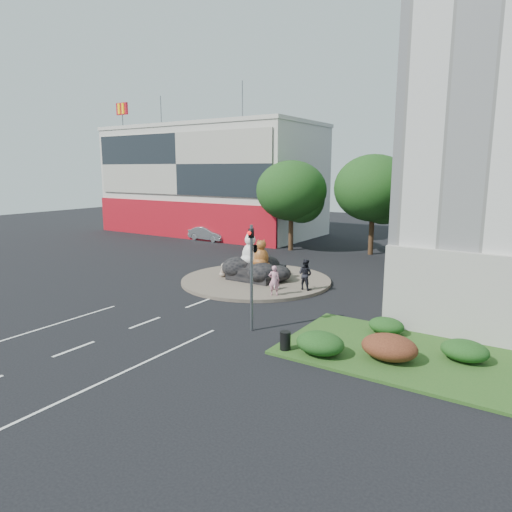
# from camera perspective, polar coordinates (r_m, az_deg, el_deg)

# --- Properties ---
(ground) EXTENTS (120.00, 120.00, 0.00)m
(ground) POSITION_cam_1_polar(r_m,az_deg,el_deg) (23.40, -13.69, -8.13)
(ground) COLOR black
(ground) RESTS_ON ground
(roundabout_island) EXTENTS (10.00, 10.00, 0.20)m
(roundabout_island) POSITION_cam_1_polar(r_m,az_deg,el_deg) (30.75, 0.00, -3.06)
(roundabout_island) COLOR brown
(roundabout_island) RESTS_ON ground
(rock_plinth) EXTENTS (3.20, 2.60, 0.90)m
(rock_plinth) POSITION_cam_1_polar(r_m,az_deg,el_deg) (30.62, 0.00, -2.06)
(rock_plinth) COLOR black
(rock_plinth) RESTS_ON roundabout_island
(shophouse_block) EXTENTS (25.20, 12.30, 17.40)m
(shophouse_block) POSITION_cam_1_polar(r_m,az_deg,el_deg) (54.97, -5.52, 9.43)
(shophouse_block) COLOR beige
(shophouse_block) RESTS_ON ground
(grass_verge) EXTENTS (10.00, 6.00, 0.12)m
(grass_verge) POSITION_cam_1_polar(r_m,az_deg,el_deg) (19.91, 18.51, -11.63)
(grass_verge) COLOR #1F4D19
(grass_verge) RESTS_ON ground
(tree_left) EXTENTS (6.46, 6.46, 8.27)m
(tree_left) POSITION_cam_1_polar(r_m,az_deg,el_deg) (42.28, 4.57, 7.77)
(tree_left) COLOR #382314
(tree_left) RESTS_ON ground
(tree_mid) EXTENTS (6.84, 6.84, 8.76)m
(tree_mid) POSITION_cam_1_polar(r_m,az_deg,el_deg) (41.27, 14.57, 7.82)
(tree_mid) COLOR #382314
(tree_mid) RESTS_ON ground
(tree_right) EXTENTS (5.70, 5.70, 7.30)m
(tree_right) POSITION_cam_1_polar(r_m,az_deg,el_deg) (35.88, 21.53, 5.52)
(tree_right) COLOR #382314
(tree_right) RESTS_ON ground
(hedge_near_green) EXTENTS (2.00, 1.60, 0.90)m
(hedge_near_green) POSITION_cam_1_polar(r_m,az_deg,el_deg) (18.89, 8.02, -10.74)
(hedge_near_green) COLOR #1A3E13
(hedge_near_green) RESTS_ON grass_verge
(hedge_red) EXTENTS (2.20, 1.76, 0.99)m
(hedge_red) POSITION_cam_1_polar(r_m,az_deg,el_deg) (18.93, 16.33, -10.89)
(hedge_red) COLOR #451D12
(hedge_red) RESTS_ON grass_verge
(hedge_mid_green) EXTENTS (1.80, 1.44, 0.81)m
(hedge_mid_green) POSITION_cam_1_polar(r_m,az_deg,el_deg) (19.86, 24.65, -10.70)
(hedge_mid_green) COLOR #1A3E13
(hedge_mid_green) RESTS_ON grass_verge
(hedge_back_green) EXTENTS (1.60, 1.28, 0.72)m
(hedge_back_green) POSITION_cam_1_polar(r_m,az_deg,el_deg) (21.77, 15.97, -8.36)
(hedge_back_green) COLOR #1A3E13
(hedge_back_green) RESTS_ON grass_verge
(traffic_light) EXTENTS (0.44, 1.24, 5.00)m
(traffic_light) POSITION_cam_1_polar(r_m,az_deg,el_deg) (20.72, -0.36, 0.10)
(traffic_light) COLOR #595B60
(traffic_light) RESTS_ON ground
(street_lamp) EXTENTS (2.34, 0.22, 8.06)m
(street_lamp) POSITION_cam_1_polar(r_m,az_deg,el_deg) (23.41, 24.29, 2.69)
(street_lamp) COLOR #595B60
(street_lamp) RESTS_ON ground
(cat_white) EXTENTS (1.40, 1.24, 2.15)m
(cat_white) POSITION_cam_1_polar(r_m,az_deg,el_deg) (30.73, -0.73, 0.89)
(cat_white) COLOR silver
(cat_white) RESTS_ON rock_plinth
(cat_tabby) EXTENTS (1.45, 1.38, 1.88)m
(cat_tabby) POSITION_cam_1_polar(r_m,az_deg,el_deg) (30.03, 0.65, 0.39)
(cat_tabby) COLOR orange
(cat_tabby) RESTS_ON rock_plinth
(kitten_calico) EXTENTS (0.76, 0.76, 0.96)m
(kitten_calico) POSITION_cam_1_polar(r_m,az_deg,el_deg) (31.38, -4.10, -1.71)
(kitten_calico) COLOR beige
(kitten_calico) RESTS_ON roundabout_island
(kitten_white) EXTENTS (0.64, 0.61, 0.84)m
(kitten_white) POSITION_cam_1_polar(r_m,az_deg,el_deg) (28.07, 2.41, -3.33)
(kitten_white) COLOR silver
(kitten_white) RESTS_ON roundabout_island
(pedestrian_pink) EXTENTS (0.77, 0.67, 1.78)m
(pedestrian_pink) POSITION_cam_1_polar(r_m,az_deg,el_deg) (26.64, 2.28, -3.06)
(pedestrian_pink) COLOR pink
(pedestrian_pink) RESTS_ON roundabout_island
(pedestrian_dark) EXTENTS (0.97, 0.79, 1.89)m
(pedestrian_dark) POSITION_cam_1_polar(r_m,az_deg,el_deg) (28.03, 6.17, -2.29)
(pedestrian_dark) COLOR black
(pedestrian_dark) RESTS_ON roundabout_island
(parked_car) EXTENTS (4.54, 1.70, 1.48)m
(parked_car) POSITION_cam_1_polar(r_m,az_deg,el_deg) (48.66, -5.99, 2.81)
(parked_car) COLOR #9DA1A4
(parked_car) RESTS_ON ground
(litter_bin) EXTENTS (0.46, 0.46, 0.77)m
(litter_bin) POSITION_cam_1_polar(r_m,az_deg,el_deg) (19.19, 3.67, -10.50)
(litter_bin) COLOR black
(litter_bin) RESTS_ON grass_verge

